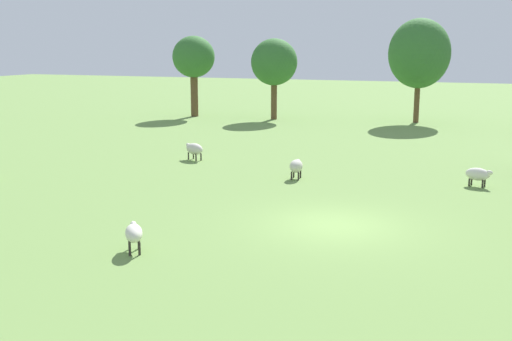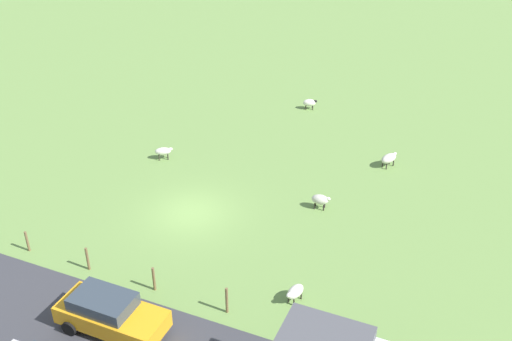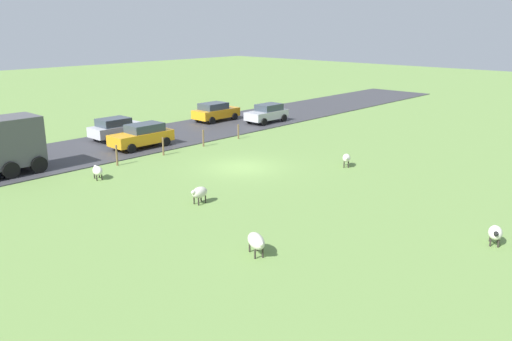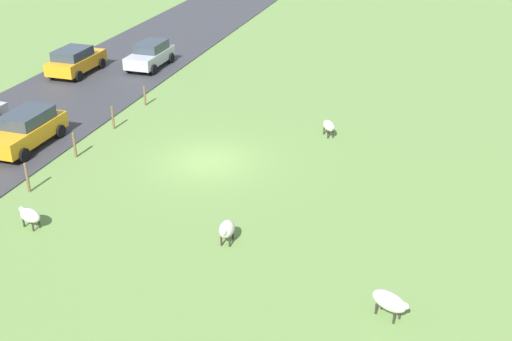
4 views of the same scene
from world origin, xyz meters
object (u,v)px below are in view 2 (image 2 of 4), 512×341
at_px(sheep_0, 310,103).
at_px(car_3, 110,313).
at_px(sheep_1, 163,151).
at_px(sheep_3, 320,200).
at_px(sheep_2, 295,292).
at_px(sheep_4, 389,158).

bearing_deg(sheep_0, car_3, -0.64).
xyz_separation_m(sheep_1, car_3, (13.20, 5.56, 0.37)).
distance_m(sheep_3, car_3, 12.77).
bearing_deg(sheep_0, sheep_2, 16.89).
distance_m(sheep_0, sheep_2, 20.35).
xyz_separation_m(sheep_1, sheep_4, (-4.53, 12.93, 0.02)).
height_order(sheep_2, sheep_3, sheep_3).
bearing_deg(sheep_2, sheep_3, -170.63).
distance_m(sheep_2, sheep_4, 13.29).
bearing_deg(car_3, sheep_1, -157.18).
relative_size(sheep_3, sheep_4, 0.82).
height_order(sheep_3, sheep_4, sheep_4).
distance_m(sheep_1, sheep_3, 10.64).
distance_m(sheep_3, sheep_4, 6.44).
relative_size(sheep_2, sheep_3, 1.07).
bearing_deg(sheep_4, sheep_1, -70.71).
relative_size(sheep_0, sheep_2, 0.96).
bearing_deg(sheep_0, sheep_4, 48.72).
relative_size(sheep_1, sheep_4, 0.85).
bearing_deg(sheep_2, sheep_0, -163.11).
distance_m(sheep_1, sheep_4, 13.70).
relative_size(sheep_0, sheep_3, 1.03).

